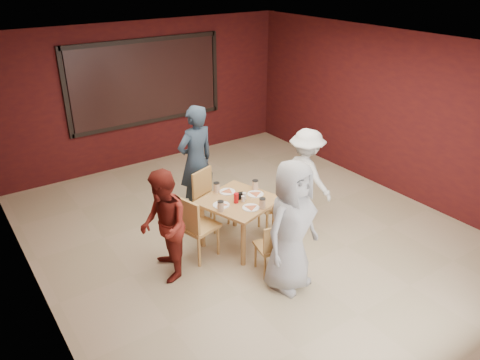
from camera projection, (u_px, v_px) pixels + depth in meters
floor at (249, 232)px, 7.23m from camera, size 7.00×7.00×0.00m
window_blinds at (147, 82)px, 9.08m from camera, size 3.00×0.02×1.50m
dining_table at (239, 205)px, 6.67m from camera, size 1.16×1.16×0.89m
chair_front at (273, 245)px, 6.10m from camera, size 0.46×0.46×0.79m
chair_back at (208, 195)px, 7.25m from camera, size 0.56×0.56×0.91m
chair_left at (194, 224)px, 6.39m from camera, size 0.58×0.58×0.97m
chair_right at (280, 200)px, 7.06m from camera, size 0.57×0.57×0.94m
diner_front at (291, 227)px, 5.72m from camera, size 0.95×0.72×1.73m
diner_back at (196, 161)px, 7.44m from camera, size 0.72×0.53×1.83m
diner_left at (164, 226)px, 5.94m from camera, size 0.75×0.86×1.51m
diner_right at (306, 175)px, 7.34m from camera, size 0.65×1.02×1.51m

